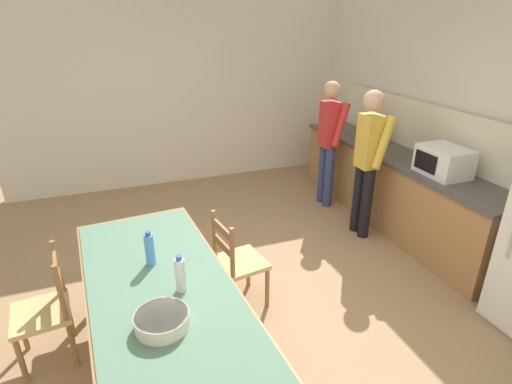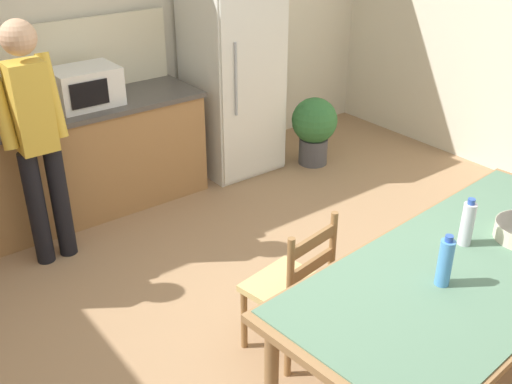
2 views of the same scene
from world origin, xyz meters
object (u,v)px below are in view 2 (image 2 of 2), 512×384
at_px(bottle_off_centre, 467,223).
at_px(dining_table, 470,273).
at_px(refrigerator, 233,76).
at_px(potted_plant, 314,126).
at_px(microwave, 85,87).
at_px(person_at_counter, 35,134).
at_px(chair_side_far_left, 292,288).
at_px(bottle_near_centre, 445,262).

bearing_deg(bottle_off_centre, dining_table, -129.06).
bearing_deg(bottle_off_centre, refrigerator, 78.95).
height_order(refrigerator, potted_plant, refrigerator).
height_order(microwave, person_at_counter, person_at_counter).
distance_m(dining_table, bottle_off_centre, 0.26).
bearing_deg(potted_plant, person_at_counter, -178.46).
distance_m(refrigerator, person_at_counter, 2.05).
xyz_separation_m(refrigerator, chair_side_far_left, (-1.24, -2.32, -0.46)).
distance_m(dining_table, person_at_counter, 2.87).
bearing_deg(person_at_counter, dining_table, -152.72).
xyz_separation_m(bottle_near_centre, person_at_counter, (-1.03, 2.57, 0.08)).
bearing_deg(bottle_near_centre, refrigerator, 72.65).
bearing_deg(bottle_near_centre, person_at_counter, 111.81).
distance_m(chair_side_far_left, person_at_counter, 2.03).
height_order(bottle_off_centre, chair_side_far_left, bottle_off_centre).
distance_m(microwave, dining_table, 3.16).
xyz_separation_m(dining_table, bottle_off_centre, (0.10, 0.13, 0.20)).
xyz_separation_m(refrigerator, dining_table, (-0.67, -3.04, -0.20)).
xyz_separation_m(microwave, dining_table, (0.72, -3.06, -0.36)).
bearing_deg(potted_plant, refrigerator, 146.57).
relative_size(bottle_near_centre, person_at_counter, 0.15).
bearing_deg(person_at_counter, chair_side_far_left, -157.83).
xyz_separation_m(dining_table, chair_side_far_left, (-0.57, 0.73, -0.27)).
bearing_deg(refrigerator, person_at_counter, -165.87).
relative_size(bottle_near_centre, chair_side_far_left, 0.30).
distance_m(person_at_counter, potted_plant, 2.70).
height_order(dining_table, chair_side_far_left, chair_side_far_left).
bearing_deg(person_at_counter, refrigerator, -75.87).
distance_m(bottle_off_centre, person_at_counter, 2.80).
distance_m(microwave, bottle_off_centre, 3.05).
xyz_separation_m(dining_table, person_at_counter, (-1.31, 2.54, 0.27)).
bearing_deg(person_at_counter, bottle_near_centre, -158.19).
bearing_deg(bottle_off_centre, person_at_counter, 120.39).
bearing_deg(potted_plant, dining_table, -116.85).
xyz_separation_m(bottle_near_centre, chair_side_far_left, (-0.29, 0.75, -0.46)).
distance_m(microwave, chair_side_far_left, 2.42).
bearing_deg(microwave, bottle_near_centre, -81.92).
bearing_deg(dining_table, bottle_near_centre, -175.36).
bearing_deg(refrigerator, chair_side_far_left, -118.26).
height_order(bottle_near_centre, bottle_off_centre, same).
distance_m(refrigerator, bottle_off_centre, 2.97).
height_order(dining_table, bottle_off_centre, bottle_off_centre).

